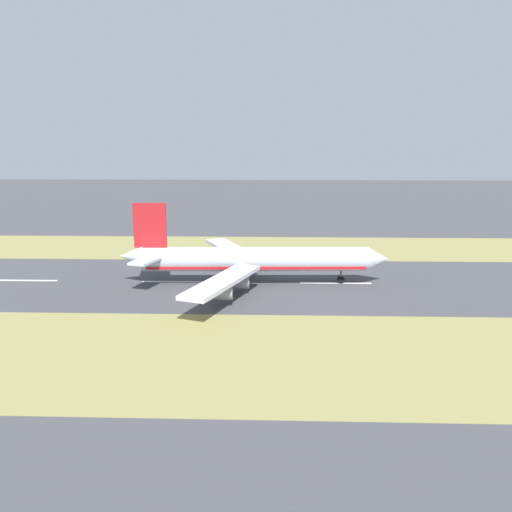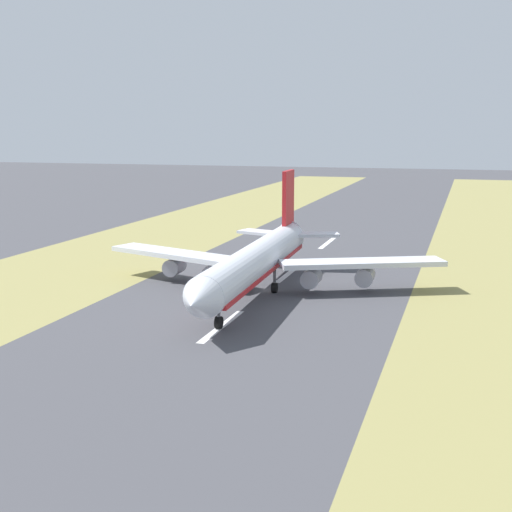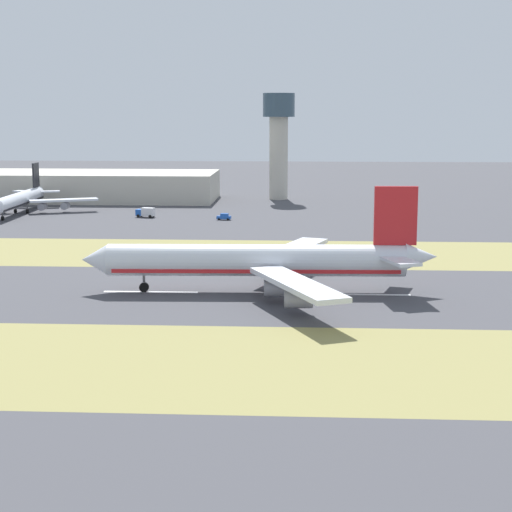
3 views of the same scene
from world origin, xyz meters
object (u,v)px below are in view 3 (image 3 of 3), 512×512
Objects in this scene: airplane_main_jet at (266,261)px; terminal_building at (75,186)px; control_tower at (279,134)px; service_truck at (146,212)px; airplane_parked_apron at (20,200)px; apron_car at (224,217)px.

terminal_building is (161.06, 79.56, -0.77)m from airplane_main_jet.
service_truck is at bearing 144.67° from control_tower.
terminal_building is at bearing 35.49° from service_truck.
airplane_main_jet is 10.53× the size of service_truck.
airplane_main_jet is 1.30× the size of airplane_parked_apron.
airplane_parked_apron reaches higher than apron_car.
airplane_parked_apron is 11.30× the size of apron_car.
service_truck is 1.40× the size of apron_car.
airplane_parked_apron is (-49.89, 83.76, -19.98)m from control_tower.
airplane_main_jet is 14.71× the size of apron_car.
apron_car is (-62.24, 15.10, -23.61)m from control_tower.
service_truck is (-7.41, -43.14, -2.97)m from airplane_parked_apron.
control_tower reaches higher than terminal_building.
airplane_main_jet is 1.68× the size of control_tower.
control_tower reaches higher than airplane_main_jet.
airplane_main_jet reaches higher than service_truck.
service_truck is at bearing 79.04° from apron_car.
control_tower reaches higher than apron_car.
airplane_parked_apron is 69.85m from apron_car.
airplane_main_jet is at bearing -179.10° from control_tower.
airplane_parked_apron reaches higher than terminal_building.
terminal_building is 16.72× the size of service_truck.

